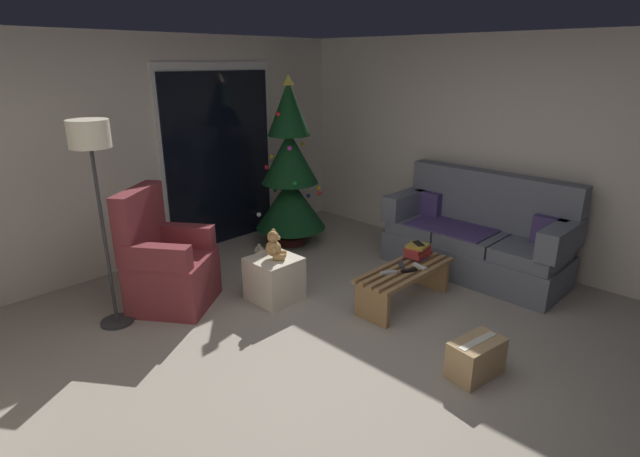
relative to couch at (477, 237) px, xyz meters
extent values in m
plane|color=#9E9384|center=(-2.32, -0.19, -0.40)|extent=(7.00, 7.00, 0.00)
cube|color=beige|center=(-2.32, 2.87, 0.85)|extent=(5.72, 0.12, 2.50)
cube|color=beige|center=(0.54, -0.19, 0.85)|extent=(0.12, 6.00, 2.50)
cube|color=silver|center=(-1.34, 2.80, 0.70)|extent=(1.60, 0.02, 2.20)
cube|color=black|center=(-1.34, 2.78, 0.65)|extent=(1.50, 0.02, 2.10)
cube|color=slate|center=(-0.07, 0.00, -0.23)|extent=(0.77, 1.91, 0.34)
cube|color=slate|center=(-0.09, -0.62, 0.01)|extent=(0.68, 0.60, 0.14)
cube|color=slate|center=(-0.09, 0.00, 0.01)|extent=(0.68, 0.60, 0.14)
cube|color=slate|center=(-0.08, 0.62, 0.01)|extent=(0.68, 0.60, 0.14)
cube|color=slate|center=(0.23, 0.00, 0.38)|extent=(0.21, 1.90, 0.60)
cube|color=slate|center=(-0.07, -0.87, 0.22)|extent=(0.76, 0.21, 0.28)
cube|color=slate|center=(-0.06, 0.87, 0.22)|extent=(0.76, 0.21, 0.28)
cube|color=#47386B|center=(-0.11, 0.25, 0.09)|extent=(0.61, 0.90, 0.02)
cube|color=#47386B|center=(0.09, -0.70, 0.22)|extent=(0.12, 0.32, 0.28)
cube|color=#47386B|center=(0.10, 0.70, 0.22)|extent=(0.12, 0.32, 0.28)
cube|color=#9E7547|center=(-1.17, -0.06, -0.05)|extent=(1.10, 0.05, 0.04)
cube|color=#9E7547|center=(-1.17, 0.03, -0.05)|extent=(1.10, 0.05, 0.04)
cube|color=#9E7547|center=(-1.17, 0.12, -0.05)|extent=(1.10, 0.05, 0.04)
cube|color=#9E7547|center=(-1.17, 0.21, -0.05)|extent=(1.10, 0.05, 0.04)
cube|color=#9E7547|center=(-1.17, 0.29, -0.05)|extent=(1.10, 0.05, 0.04)
cube|color=#9E7547|center=(-1.66, 0.12, -0.24)|extent=(0.05, 0.36, 0.33)
cube|color=#9E7547|center=(-0.68, 0.12, -0.24)|extent=(0.05, 0.36, 0.33)
cube|color=#ADADB2|center=(-1.38, 0.15, -0.02)|extent=(0.16, 0.12, 0.02)
cube|color=black|center=(-1.21, 0.05, -0.02)|extent=(0.16, 0.11, 0.02)
cube|color=silver|center=(-1.06, 0.03, -0.02)|extent=(0.07, 0.16, 0.02)
cube|color=#333338|center=(-1.15, 0.18, -0.02)|extent=(0.14, 0.14, 0.02)
cube|color=#6B3D7A|center=(-0.86, 0.19, -0.02)|extent=(0.20, 0.20, 0.03)
cube|color=#A32D28|center=(-0.87, 0.18, 0.01)|extent=(0.25, 0.18, 0.04)
cube|color=#A32D28|center=(-0.87, 0.19, 0.06)|extent=(0.26, 0.18, 0.04)
cube|color=#B79333|center=(-0.87, 0.19, 0.09)|extent=(0.23, 0.21, 0.03)
cube|color=black|center=(-0.85, 0.19, 0.11)|extent=(0.14, 0.16, 0.01)
cylinder|color=#4C1E19|center=(-0.82, 2.09, -0.35)|extent=(0.36, 0.36, 0.10)
cylinder|color=brown|center=(-0.82, 2.09, -0.24)|extent=(0.08, 0.08, 0.12)
cone|color=#0F3819|center=(-0.82, 2.09, 0.14)|extent=(0.87, 0.87, 0.63)
cone|color=#0F3819|center=(-0.82, 2.09, 0.71)|extent=(0.69, 0.69, 0.63)
cone|color=#0F3819|center=(-0.82, 2.09, 1.29)|extent=(0.51, 0.51, 0.63)
sphere|color=red|center=(-0.98, 2.34, 0.57)|extent=(0.06, 0.06, 0.06)
sphere|color=gold|center=(-0.54, 1.88, 0.32)|extent=(0.06, 0.06, 0.06)
sphere|color=#B233A5|center=(-0.97, 1.92, 0.86)|extent=(0.06, 0.06, 0.06)
sphere|color=white|center=(-1.20, 2.25, 0.03)|extent=(0.06, 0.06, 0.06)
sphere|color=#1E8C33|center=(-0.49, 2.03, 0.40)|extent=(0.06, 0.06, 0.06)
sphere|color=blue|center=(-0.51, 2.26, 0.30)|extent=(0.06, 0.06, 0.06)
sphere|color=red|center=(-0.97, 2.10, 1.23)|extent=(0.06, 0.06, 0.06)
sphere|color=gold|center=(-0.58, 2.10, 0.84)|extent=(0.06, 0.06, 0.06)
sphere|color=blue|center=(-0.44, 2.16, 0.14)|extent=(0.06, 0.06, 0.06)
sphere|color=#1E8C33|center=(-0.99, 1.82, 0.46)|extent=(0.06, 0.06, 0.06)
sphere|color=red|center=(-0.54, 1.86, 0.26)|extent=(0.06, 0.06, 0.06)
sphere|color=#1E8C33|center=(-0.60, 2.40, 0.15)|extent=(0.06, 0.06, 0.06)
sphere|color=gold|center=(-0.88, 2.35, 0.69)|extent=(0.06, 0.06, 0.06)
sphere|color=#1E8C33|center=(-0.75, 2.45, 0.22)|extent=(0.06, 0.06, 0.06)
cone|color=#EAD14C|center=(-0.82, 2.09, 1.60)|extent=(0.14, 0.14, 0.12)
cube|color=maroon|center=(-2.71, 1.66, -0.24)|extent=(0.95, 0.95, 0.31)
cube|color=maroon|center=(-2.71, 1.66, 0.00)|extent=(0.95, 0.95, 0.18)
cube|color=maroon|center=(-2.87, 1.88, 0.41)|extent=(0.65, 0.52, 0.64)
cube|color=maroon|center=(-2.47, 1.81, 0.20)|extent=(0.45, 0.55, 0.22)
cube|color=maroon|center=(-2.93, 1.49, 0.20)|extent=(0.45, 0.55, 0.22)
cylinder|color=#2D2D30|center=(-3.26, 1.73, -0.39)|extent=(0.28, 0.28, 0.02)
cylinder|color=#2D2D30|center=(-3.26, 1.73, 0.40)|extent=(0.03, 0.03, 1.55)
cylinder|color=beige|center=(-3.26, 1.73, 1.27)|extent=(0.32, 0.32, 0.22)
cube|color=beige|center=(-1.97, 1.08, -0.19)|extent=(0.44, 0.44, 0.43)
cylinder|color=tan|center=(-1.89, 1.06, 0.06)|extent=(0.12, 0.13, 0.06)
cylinder|color=tan|center=(-1.97, 1.00, 0.06)|extent=(0.12, 0.13, 0.06)
sphere|color=tan|center=(-1.97, 1.08, 0.13)|extent=(0.15, 0.15, 0.15)
sphere|color=tan|center=(-1.97, 1.08, 0.25)|extent=(0.11, 0.11, 0.11)
sphere|color=tan|center=(-1.94, 1.04, 0.24)|extent=(0.04, 0.04, 0.04)
sphere|color=tan|center=(-1.94, 1.10, 0.29)|extent=(0.04, 0.04, 0.04)
sphere|color=tan|center=(-2.00, 1.05, 0.29)|extent=(0.04, 0.04, 0.04)
sphere|color=tan|center=(-1.90, 1.11, 0.14)|extent=(0.06, 0.06, 0.06)
sphere|color=tan|center=(-2.01, 1.02, 0.14)|extent=(0.06, 0.06, 0.06)
cylinder|color=beige|center=(-1.54, 1.75, -0.37)|extent=(0.13, 0.12, 0.06)
cylinder|color=beige|center=(-1.60, 1.67, -0.37)|extent=(0.13, 0.12, 0.06)
sphere|color=beige|center=(-1.61, 1.75, -0.30)|extent=(0.15, 0.15, 0.15)
sphere|color=beige|center=(-1.61, 1.75, -0.18)|extent=(0.11, 0.11, 0.11)
sphere|color=#F4E5C1|center=(-1.58, 1.72, -0.19)|extent=(0.04, 0.04, 0.04)
sphere|color=beige|center=(-1.59, 1.78, -0.13)|extent=(0.04, 0.04, 0.04)
sphere|color=beige|center=(-1.64, 1.72, -0.13)|extent=(0.04, 0.04, 0.04)
sphere|color=beige|center=(-1.55, 1.79, -0.29)|extent=(0.06, 0.06, 0.06)
sphere|color=beige|center=(-1.64, 1.68, -0.29)|extent=(0.06, 0.06, 0.06)
cube|color=tan|center=(-1.74, -0.92, -0.26)|extent=(0.45, 0.31, 0.28)
cube|color=beige|center=(-1.74, -0.92, -0.11)|extent=(0.38, 0.12, 0.00)
camera|label=1|loc=(-4.78, -2.27, 1.82)|focal=27.63mm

